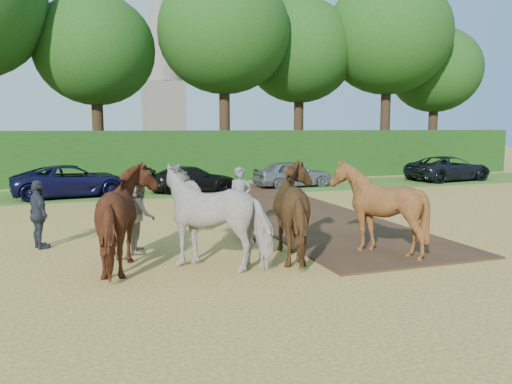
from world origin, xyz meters
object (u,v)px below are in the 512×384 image
spectator_near (140,214)px  plough_team (261,212)px  spectator_far (39,215)px  church (162,44)px  parked_cars (233,176)px

spectator_near → plough_team: bearing=-117.3°
spectator_near → spectator_far: size_ratio=1.07×
spectator_near → spectator_far: (-2.49, 1.21, -0.06)m
plough_team → church: (5.93, 54.65, 12.57)m
spectator_near → parked_cars: spectator_near is taller
parked_cars → church: church is taller
spectator_far → church: bearing=-34.8°
spectator_near → parked_cars: (5.82, 11.50, -0.26)m
plough_team → spectator_far: bearing=149.8°
plough_team → church: 56.38m
plough_team → parked_cars: plough_team is taller
spectator_near → church: 55.06m
parked_cars → spectator_far: bearing=-128.9°
spectator_far → parked_cars: size_ratio=0.05×
spectator_near → plough_team: (2.64, -1.78, 0.20)m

